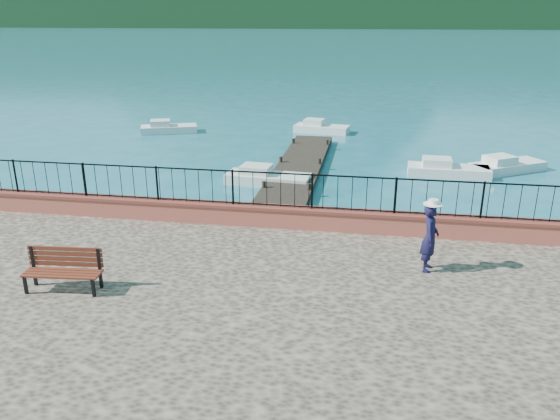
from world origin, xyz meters
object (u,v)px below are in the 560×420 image
(boat_0, at_px, (268,175))
(boat_4, at_px, (322,126))
(park_bench, at_px, (64,278))
(person, at_px, (430,238))
(boat_3, at_px, (169,126))
(boat_1, at_px, (449,167))
(boat_2, at_px, (508,163))

(boat_0, xyz_separation_m, boat_4, (1.19, 11.07, 0.00))
(park_bench, height_order, person, person)
(park_bench, xyz_separation_m, person, (7.72, 2.31, 0.52))
(person, bearing_deg, boat_3, 44.81)
(park_bench, height_order, boat_3, park_bench)
(park_bench, distance_m, person, 8.07)
(boat_1, distance_m, boat_4, 10.68)
(park_bench, height_order, boat_2, park_bench)
(boat_0, xyz_separation_m, boat_3, (-7.93, 9.44, 0.00))
(person, bearing_deg, boat_0, 39.40)
(boat_1, distance_m, boat_3, 17.03)
(boat_0, height_order, boat_4, same)
(boat_1, xyz_separation_m, boat_2, (2.74, 1.18, 0.00))
(park_bench, bearing_deg, boat_1, 51.71)
(park_bench, xyz_separation_m, boat_3, (-5.85, 21.64, -1.08))
(park_bench, distance_m, boat_0, 12.43)
(person, height_order, boat_4, person)
(park_bench, distance_m, boat_4, 23.53)
(boat_0, bearing_deg, boat_2, 24.94)
(boat_3, bearing_deg, boat_2, -37.50)
(boat_3, bearing_deg, boat_4, -10.12)
(park_bench, bearing_deg, boat_4, 77.10)
(park_bench, relative_size, boat_1, 0.48)
(boat_3, distance_m, boat_4, 9.27)
(park_bench, height_order, boat_0, park_bench)
(park_bench, relative_size, boat_3, 0.51)
(boat_2, bearing_deg, person, -141.74)
(boat_2, bearing_deg, boat_4, 108.99)
(park_bench, height_order, boat_1, park_bench)
(person, bearing_deg, boat_1, 0.56)
(boat_2, relative_size, boat_4, 1.07)
(boat_0, distance_m, boat_1, 8.07)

